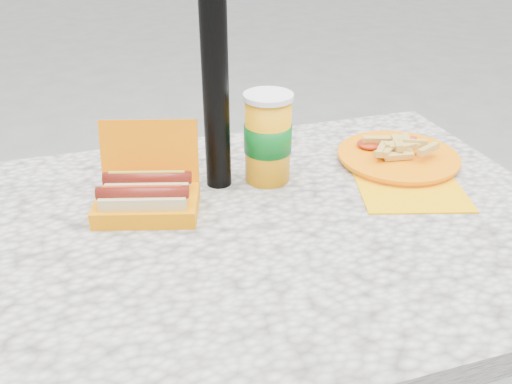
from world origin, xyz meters
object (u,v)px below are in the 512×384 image
object	(u,v)px
hotdog_box	(147,195)
soda_cup	(268,138)
fries_plate	(398,157)
umbrella_pole	(212,4)

from	to	relation	value
hotdog_box	soda_cup	distance (m)	0.26
hotdog_box	fries_plate	distance (m)	0.55
umbrella_pole	hotdog_box	xyz separation A→B (m)	(-0.15, -0.07, -0.32)
hotdog_box	fries_plate	size ratio (longest dim) A/B	0.59
umbrella_pole	hotdog_box	world-z (taller)	umbrella_pole
fries_plate	soda_cup	size ratio (longest dim) A/B	2.03
soda_cup	umbrella_pole	bearing A→B (deg)	173.57
hotdog_box	fries_plate	xyz separation A→B (m)	(0.54, 0.04, -0.02)
fries_plate	soda_cup	world-z (taller)	soda_cup
umbrella_pole	fries_plate	xyz separation A→B (m)	(0.39, -0.03, -0.34)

